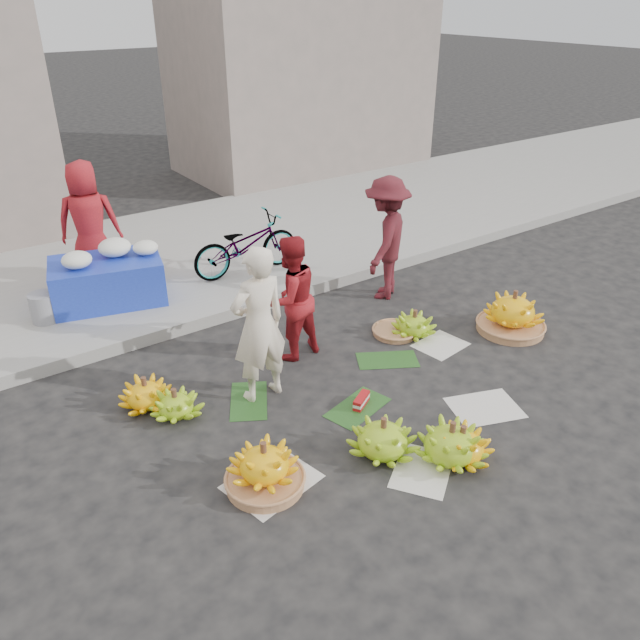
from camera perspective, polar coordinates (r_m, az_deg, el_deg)
ground at (r=6.23m, az=3.05°, el=-6.82°), size 80.00×80.00×0.00m
curb at (r=7.78m, az=-6.89°, el=1.30°), size 40.00×0.25×0.15m
sidewalk at (r=9.54m, az=-13.02°, el=5.85°), size 40.00×4.00×0.12m
building_right at (r=14.03m, az=-1.80°, el=23.77°), size 5.00×3.00×5.00m
newspaper_scatter at (r=5.74m, az=8.02°, el=-10.49°), size 3.20×1.80×0.00m
banana_leaves at (r=6.30m, az=1.21°, el=-6.25°), size 2.00×1.00×0.00m
banana_bunch_0 at (r=5.11m, az=-5.10°, el=-13.32°), size 0.63×0.63×0.44m
banana_bunch_1 at (r=5.43m, az=5.77°, el=-10.72°), size 0.76×0.76×0.38m
banana_bunch_2 at (r=5.46m, az=11.87°, el=-10.97°), size 0.76×0.76×0.39m
banana_bunch_3 at (r=5.50m, az=12.79°, el=-11.07°), size 0.69×0.69×0.34m
banana_bunch_4 at (r=7.56m, az=17.18°, el=0.61°), size 0.77×0.77×0.51m
banana_bunch_5 at (r=7.26m, az=8.62°, el=-0.40°), size 0.49×0.49×0.32m
banana_bunch_6 at (r=6.02m, az=-13.08°, el=-7.54°), size 0.58×0.58×0.30m
banana_bunch_7 at (r=6.21m, az=-15.64°, el=-6.52°), size 0.63×0.63×0.33m
basket_spare at (r=7.29m, az=6.85°, el=-1.06°), size 0.57×0.57×0.06m
incense_stack at (r=6.05m, az=3.81°, el=-7.33°), size 0.25×0.19×0.10m
vendor_cream at (r=5.83m, az=-5.63°, el=-0.48°), size 0.58×0.39×1.57m
vendor_red at (r=6.54m, az=-2.73°, el=1.99°), size 0.71×0.58×1.37m
man_striped at (r=7.92m, az=6.04°, el=7.42°), size 1.16×1.07×1.57m
flower_table at (r=8.05m, az=-18.80°, el=3.68°), size 1.46×1.11×0.75m
grey_bucket at (r=7.89m, az=-23.94°, el=1.05°), size 0.30×0.30×0.34m
flower_vendor at (r=8.59m, az=-20.37°, el=8.37°), size 0.91×0.76×1.58m
bicycle at (r=8.47m, az=-6.81°, el=6.85°), size 0.59×1.53×0.79m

